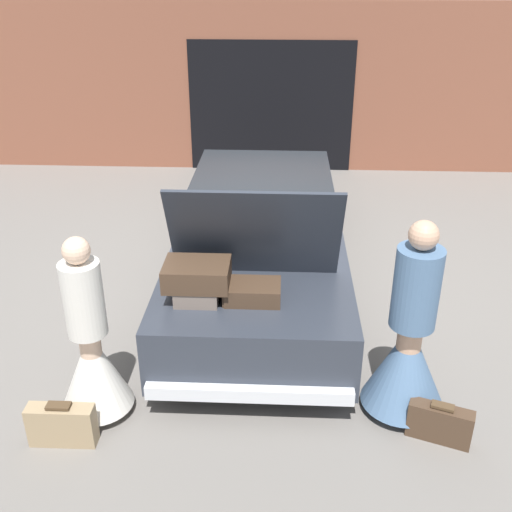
{
  "coord_description": "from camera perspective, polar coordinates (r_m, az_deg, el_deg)",
  "views": [
    {
      "loc": [
        0.24,
        -6.31,
        3.42
      ],
      "look_at": [
        0.0,
        -1.37,
        0.93
      ],
      "focal_mm": 42.0,
      "sensor_mm": 36.0,
      "label": 1
    }
  ],
  "objects": [
    {
      "name": "car",
      "position": [
        6.93,
        0.5,
        2.34
      ],
      "size": [
        1.81,
        5.06,
        1.73
      ],
      "color": "#2D333D",
      "rests_on": "ground_plane"
    },
    {
      "name": "person_right",
      "position": [
        4.99,
        14.28,
        -8.54
      ],
      "size": [
        0.68,
        0.68,
        1.72
      ],
      "rotation": [
        0.0,
        0.0,
        1.55
      ],
      "color": "tan",
      "rests_on": "ground_plane"
    },
    {
      "name": "suitcase_beside_left_person",
      "position": [
        5.04,
        -17.99,
        -15.04
      ],
      "size": [
        0.52,
        0.15,
        0.37
      ],
      "color": "#9E8460",
      "rests_on": "ground_plane"
    },
    {
      "name": "ground_plane",
      "position": [
        7.18,
        0.52,
        -1.77
      ],
      "size": [
        40.0,
        40.0,
        0.0
      ],
      "primitive_type": "plane",
      "color": "slate"
    },
    {
      "name": "suitcase_beside_right_person",
      "position": [
        5.05,
        17.09,
        -14.98
      ],
      "size": [
        0.51,
        0.29,
        0.34
      ],
      "color": "#473323",
      "rests_on": "ground_plane"
    },
    {
      "name": "person_left",
      "position": [
        5.02,
        -15.38,
        -9.01
      ],
      "size": [
        0.59,
        0.59,
        1.6
      ],
      "rotation": [
        0.0,
        0.0,
        -1.63
      ],
      "color": "beige",
      "rests_on": "ground_plane"
    },
    {
      "name": "garage_wall_back",
      "position": [
        10.58,
        1.46,
        15.59
      ],
      "size": [
        12.0,
        0.14,
        2.8
      ],
      "color": "brown",
      "rests_on": "ground_plane"
    }
  ]
}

